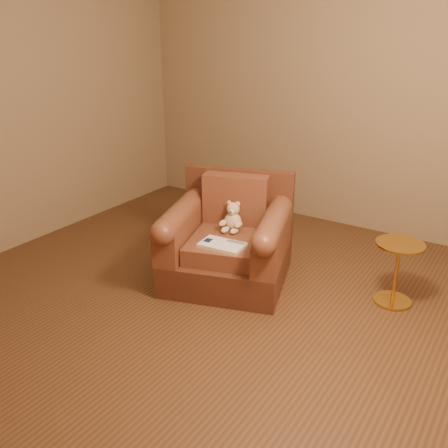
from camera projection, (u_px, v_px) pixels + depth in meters
The scene contains 6 objects.
floor at pixel (205, 298), 3.77m from camera, with size 4.00×4.00×0.00m, color #51311C.
room at pixel (201, 60), 3.12m from camera, with size 4.02×4.02×2.71m.
armchair at pixel (228, 242), 3.95m from camera, with size 1.13×1.10×0.82m.
teddy_bear at pixel (232, 219), 3.95m from camera, with size 0.17×0.20×0.24m.
guidebook at pixel (222, 245), 3.69m from camera, with size 0.35×0.23×0.03m.
side_table at pixel (396, 271), 3.61m from camera, with size 0.34×0.34×0.48m.
Camera 1 is at (1.92, -2.66, 1.94)m, focal length 40.00 mm.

